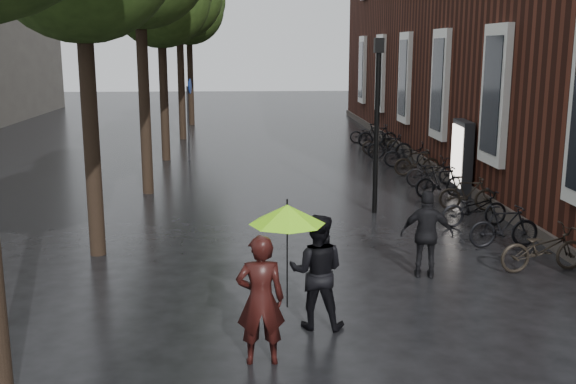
{
  "coord_description": "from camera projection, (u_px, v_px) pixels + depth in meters",
  "views": [
    {
      "loc": [
        -1.01,
        -6.6,
        4.21
      ],
      "look_at": [
        -0.26,
        5.27,
        1.65
      ],
      "focal_mm": 42.0,
      "sensor_mm": 36.0,
      "label": 1
    }
  ],
  "objects": [
    {
      "name": "parked_bicycles",
      "position": [
        420.0,
        166.0,
        21.69
      ],
      "size": [
        2.15,
        18.44,
        1.02
      ],
      "color": "black",
      "rests_on": "ground"
    },
    {
      "name": "ad_lightbox",
      "position": [
        462.0,
        157.0,
        19.69
      ],
      "size": [
        0.32,
        1.41,
        2.13
      ],
      "rotation": [
        0.0,
        0.0,
        -0.07
      ],
      "color": "black",
      "rests_on": "ground"
    },
    {
      "name": "pedestrian_walking",
      "position": [
        427.0,
        234.0,
        12.44
      ],
      "size": [
        1.03,
        0.6,
        1.65
      ],
      "primitive_type": "imported",
      "rotation": [
        0.0,
        0.0,
        2.92
      ],
      "color": "black",
      "rests_on": "ground"
    },
    {
      "name": "person_black",
      "position": [
        317.0,
        271.0,
        10.18
      ],
      "size": [
        0.98,
        0.83,
        1.78
      ],
      "primitive_type": "imported",
      "rotation": [
        0.0,
        0.0,
        2.94
      ],
      "color": "black",
      "rests_on": "ground"
    },
    {
      "name": "lime_umbrella",
      "position": [
        287.0,
        214.0,
        9.4
      ],
      "size": [
        1.08,
        1.08,
        1.6
      ],
      "rotation": [
        0.0,
        0.0,
        0.39
      ],
      "color": "black",
      "rests_on": "ground"
    },
    {
      "name": "lamp_post",
      "position": [
        377.0,
        109.0,
        16.9
      ],
      "size": [
        0.23,
        0.23,
        4.43
      ],
      "rotation": [
        0.0,
        0.0,
        0.23
      ],
      "color": "black",
      "rests_on": "ground"
    },
    {
      "name": "person_burgundy",
      "position": [
        261.0,
        300.0,
        9.0
      ],
      "size": [
        0.67,
        0.45,
        1.8
      ],
      "primitive_type": "imported",
      "rotation": [
        0.0,
        0.0,
        3.17
      ],
      "color": "black",
      "rests_on": "ground"
    },
    {
      "name": "brick_building",
      "position": [
        544.0,
        0.0,
        25.76
      ],
      "size": [
        10.2,
        33.2,
        12.0
      ],
      "color": "#38160F",
      "rests_on": "ground"
    },
    {
      "name": "cycle_sign",
      "position": [
        189.0,
        107.0,
        25.21
      ],
      "size": [
        0.16,
        0.56,
        3.06
      ],
      "rotation": [
        0.0,
        0.0,
        -0.07
      ],
      "color": "#262628",
      "rests_on": "ground"
    }
  ]
}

